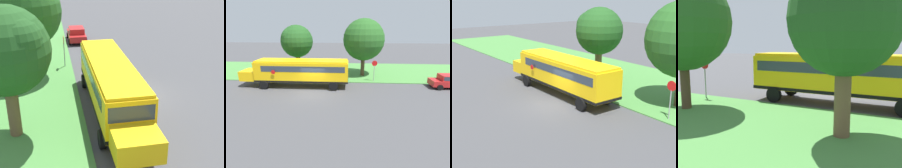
{
  "view_description": "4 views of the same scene",
  "coord_description": "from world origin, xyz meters",
  "views": [
    {
      "loc": [
        -5.59,
        -18.93,
        9.2
      ],
      "look_at": [
        -1.95,
        -0.63,
        1.32
      ],
      "focal_mm": 50.0,
      "sensor_mm": 36.0,
      "label": 1
    },
    {
      "loc": [
        17.09,
        3.94,
        6.77
      ],
      "look_at": [
        -0.26,
        2.78,
        1.03
      ],
      "focal_mm": 28.0,
      "sensor_mm": 36.0,
      "label": 2
    },
    {
      "loc": [
        12.48,
        18.61,
        8.13
      ],
      "look_at": [
        -0.11,
        1.33,
        1.96
      ],
      "focal_mm": 50.0,
      "sensor_mm": 36.0,
      "label": 3
    },
    {
      "loc": [
        -17.92,
        -6.38,
        3.83
      ],
      "look_at": [
        -2.6,
        1.48,
        1.13
      ],
      "focal_mm": 42.0,
      "sensor_mm": 36.0,
      "label": 4
    }
  ],
  "objects": [
    {
      "name": "stop_sign",
      "position": [
        -4.6,
        7.06,
        1.74
      ],
      "size": [
        0.08,
        0.68,
        2.74
      ],
      "color": "gray",
      "rests_on": "ground"
    },
    {
      "name": "oak_tree_beside_bus",
      "position": [
        -7.74,
        -3.68,
        4.82
      ],
      "size": [
        4.5,
        4.5,
        7.02
      ],
      "color": "brown",
      "rests_on": "ground"
    },
    {
      "name": "grass_verge",
      "position": [
        -10.0,
        0.0,
        0.04
      ],
      "size": [
        12.0,
        80.0,
        0.08
      ],
      "primitive_type": "cube",
      "color": "#47843D",
      "rests_on": "ground"
    },
    {
      "name": "ground_plane",
      "position": [
        0.0,
        0.0,
        0.0
      ],
      "size": [
        120.0,
        120.0,
        0.0
      ],
      "primitive_type": "plane",
      "color": "#424244"
    },
    {
      "name": "school_bus",
      "position": [
        -2.23,
        -1.75,
        1.92
      ],
      "size": [
        2.85,
        12.42,
        3.16
      ],
      "color": "yellow",
      "rests_on": "ground"
    }
  ]
}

